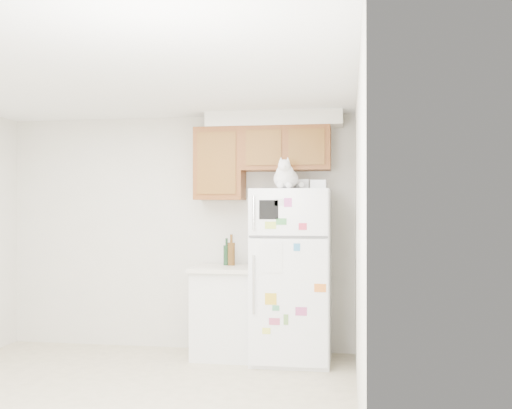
% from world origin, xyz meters
% --- Properties ---
extents(ground_plane, '(3.80, 4.00, 0.01)m').
position_xyz_m(ground_plane, '(0.00, 0.00, -0.01)').
color(ground_plane, beige).
extents(room_shell, '(3.84, 4.04, 2.52)m').
position_xyz_m(room_shell, '(0.12, 0.24, 1.67)').
color(room_shell, silver).
rests_on(room_shell, ground_plane).
extents(refrigerator, '(0.76, 0.78, 1.70)m').
position_xyz_m(refrigerator, '(1.27, 1.61, 0.85)').
color(refrigerator, white).
rests_on(refrigerator, ground_plane).
extents(base_counter, '(0.64, 0.64, 0.92)m').
position_xyz_m(base_counter, '(0.58, 1.68, 0.46)').
color(base_counter, white).
rests_on(base_counter, ground_plane).
extents(cat, '(0.29, 0.43, 0.30)m').
position_xyz_m(cat, '(1.23, 1.42, 1.81)').
color(cat, white).
rests_on(cat, refrigerator).
extents(storage_box_back, '(0.21, 0.17, 0.10)m').
position_xyz_m(storage_box_back, '(1.37, 1.71, 1.75)').
color(storage_box_back, white).
rests_on(storage_box_back, refrigerator).
extents(storage_box_front, '(0.16, 0.12, 0.09)m').
position_xyz_m(storage_box_front, '(1.54, 1.59, 1.74)').
color(storage_box_front, white).
rests_on(storage_box_front, refrigerator).
extents(bottle_green, '(0.07, 0.07, 0.28)m').
position_xyz_m(bottle_green, '(0.57, 1.82, 1.06)').
color(bottle_green, '#19381E').
rests_on(bottle_green, base_counter).
extents(bottle_amber, '(0.08, 0.08, 0.32)m').
position_xyz_m(bottle_amber, '(0.63, 1.79, 1.08)').
color(bottle_amber, '#593814').
rests_on(bottle_amber, base_counter).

